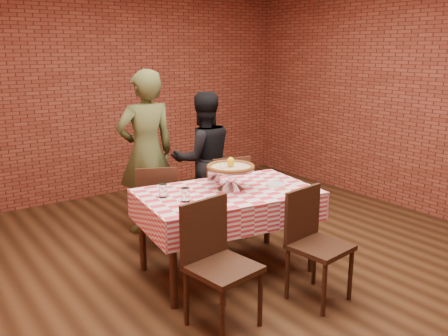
{
  "coord_description": "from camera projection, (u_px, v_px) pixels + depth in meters",
  "views": [
    {
      "loc": [
        -2.45,
        -3.07,
        1.97
      ],
      "look_at": [
        -0.06,
        0.26,
        0.93
      ],
      "focal_mm": 38.15,
      "sensor_mm": 36.0,
      "label": 1
    }
  ],
  "objects": [
    {
      "name": "pizza_stand",
      "position": [
        231.0,
        178.0,
        4.16
      ],
      "size": [
        0.57,
        0.57,
        0.19
      ],
      "primitive_type": null,
      "rotation": [
        0.0,
        0.0,
        -0.45
      ],
      "color": "silver",
      "rests_on": "tablecloth"
    },
    {
      "name": "diner_olive",
      "position": [
        146.0,
        153.0,
        5.07
      ],
      "size": [
        0.67,
        0.47,
        1.75
      ],
      "primitive_type": "imported",
      "rotation": [
        0.0,
        0.0,
        3.06
      ],
      "color": "#494E28",
      "rests_on": "ground"
    },
    {
      "name": "side_plate",
      "position": [
        276.0,
        184.0,
        4.29
      ],
      "size": [
        0.2,
        0.2,
        0.01
      ],
      "primitive_type": "cylinder",
      "rotation": [
        0.0,
        0.0,
        -0.14
      ],
      "color": "white",
      "rests_on": "tablecloth"
    },
    {
      "name": "table",
      "position": [
        227.0,
        232.0,
        4.23
      ],
      "size": [
        1.6,
        1.09,
        0.75
      ],
      "primitive_type": "cube",
      "rotation": [
        0.0,
        0.0,
        -0.14
      ],
      "color": "#3F2112",
      "rests_on": "ground"
    },
    {
      "name": "tablecloth",
      "position": [
        227.0,
        205.0,
        4.17
      ],
      "size": [
        1.64,
        1.13,
        0.26
      ],
      "primitive_type": null,
      "rotation": [
        0.0,
        0.0,
        -0.14
      ],
      "color": "#E43344",
      "rests_on": "table"
    },
    {
      "name": "pizza",
      "position": [
        231.0,
        167.0,
        4.14
      ],
      "size": [
        0.56,
        0.56,
        0.03
      ],
      "primitive_type": "cylinder",
      "rotation": [
        0.0,
        0.0,
        -0.45
      ],
      "color": "beige",
      "rests_on": "pizza_stand"
    },
    {
      "name": "ground",
      "position": [
        246.0,
        272.0,
        4.28
      ],
      "size": [
        6.0,
        6.0,
        0.0
      ],
      "primitive_type": "plane",
      "color": "black",
      "rests_on": "ground"
    },
    {
      "name": "sweetener_packet_a",
      "position": [
        292.0,
        186.0,
        4.27
      ],
      "size": [
        0.05,
        0.04,
        0.0
      ],
      "primitive_type": "cube",
      "rotation": [
        0.0,
        0.0,
        0.13
      ],
      "color": "white",
      "rests_on": "tablecloth"
    },
    {
      "name": "sweetener_packet_b",
      "position": [
        296.0,
        183.0,
        4.34
      ],
      "size": [
        0.05,
        0.04,
        0.0
      ],
      "primitive_type": "cube",
      "rotation": [
        0.0,
        0.0,
        -0.03
      ],
      "color": "white",
      "rests_on": "tablecloth"
    },
    {
      "name": "back_wall",
      "position": [
        107.0,
        88.0,
        6.29
      ],
      "size": [
        5.5,
        0.0,
        5.5
      ],
      "primitive_type": "plane",
      "rotation": [
        1.57,
        0.0,
        0.0
      ],
      "color": "maroon",
      "rests_on": "ground"
    },
    {
      "name": "chair_far_right",
      "position": [
        225.0,
        195.0,
        5.04
      ],
      "size": [
        0.5,
        0.5,
        0.89
      ],
      "primitive_type": null,
      "rotation": [
        0.0,
        0.0,
        2.91
      ],
      "color": "#3F2112",
      "rests_on": "ground"
    },
    {
      "name": "diner_black",
      "position": [
        203.0,
        159.0,
        5.34
      ],
      "size": [
        0.85,
        0.73,
        1.5
      ],
      "primitive_type": "imported",
      "rotation": [
        0.0,
        0.0,
        2.89
      ],
      "color": "black",
      "rests_on": "ground"
    },
    {
      "name": "condiment_caddy",
      "position": [
        213.0,
        175.0,
        4.36
      ],
      "size": [
        0.13,
        0.12,
        0.15
      ],
      "primitive_type": "cube",
      "rotation": [
        0.0,
        0.0,
        -0.43
      ],
      "color": "silver",
      "rests_on": "tablecloth"
    },
    {
      "name": "water_glass_right",
      "position": [
        163.0,
        191.0,
        3.94
      ],
      "size": [
        0.08,
        0.08,
        0.11
      ],
      "primitive_type": "cylinder",
      "rotation": [
        0.0,
        0.0,
        -0.14
      ],
      "color": "white",
      "rests_on": "tablecloth"
    },
    {
      "name": "lemon",
      "position": [
        231.0,
        162.0,
        4.13
      ],
      "size": [
        0.09,
        0.09,
        0.09
      ],
      "primitive_type": "ellipsoid",
      "rotation": [
        0.0,
        0.0,
        -0.45
      ],
      "color": "yellow",
      "rests_on": "pizza"
    },
    {
      "name": "chair_near_right",
      "position": [
        320.0,
        247.0,
        3.72
      ],
      "size": [
        0.46,
        0.46,
        0.89
      ],
      "primitive_type": null,
      "rotation": [
        0.0,
        0.0,
        0.12
      ],
      "color": "#3F2112",
      "rests_on": "ground"
    },
    {
      "name": "chair_far_left",
      "position": [
        157.0,
        206.0,
        4.74
      ],
      "size": [
        0.51,
        0.51,
        0.87
      ],
      "primitive_type": null,
      "rotation": [
        0.0,
        0.0,
        2.71
      ],
      "color": "#3F2112",
      "rests_on": "ground"
    },
    {
      "name": "water_glass_left",
      "position": [
        186.0,
        195.0,
        3.83
      ],
      "size": [
        0.08,
        0.08,
        0.11
      ],
      "primitive_type": "cylinder",
      "rotation": [
        0.0,
        0.0,
        -0.14
      ],
      "color": "white",
      "rests_on": "tablecloth"
    },
    {
      "name": "chair_near_left",
      "position": [
        223.0,
        267.0,
        3.36
      ],
      "size": [
        0.49,
        0.49,
        0.92
      ],
      "primitive_type": null,
      "rotation": [
        0.0,
        0.0,
        0.14
      ],
      "color": "#3F2112",
      "rests_on": "ground"
    }
  ]
}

